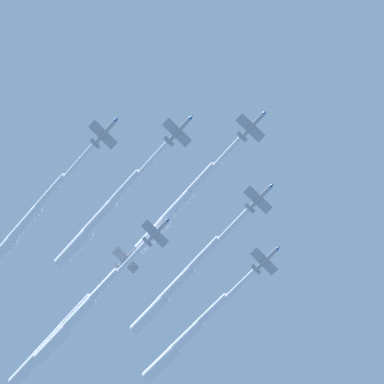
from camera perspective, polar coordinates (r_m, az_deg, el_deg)
name	(u,v)px	position (r m, az deg, el deg)	size (l,w,h in m)	color
jet_lead	(177,208)	(253.14, -0.91, -0.96)	(24.74, 49.30, 4.44)	#9EA3AD
jet_port_inner	(176,286)	(259.98, -0.96, -5.72)	(27.27, 55.04, 4.47)	#9EA3AD
jet_starboard_inner	(99,219)	(252.68, -5.68, -1.64)	(25.89, 53.13, 4.45)	#9EA3AD
jet_port_mid	(186,338)	(269.57, -0.35, -8.84)	(25.38, 53.32, 4.50)	#9EA3AD
jet_starboard_mid	(23,226)	(255.52, -10.21, -2.06)	(27.09, 55.83, 4.49)	#9EA3AD
jet_port_outer	(78,316)	(266.42, -6.96, -7.48)	(26.59, 55.04, 4.54)	#9EA3AD
jet_starboard_outer	(51,341)	(275.51, -8.56, -8.94)	(27.32, 55.59, 4.46)	#9EA3AD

